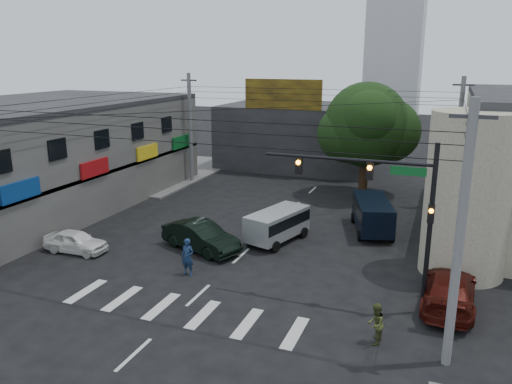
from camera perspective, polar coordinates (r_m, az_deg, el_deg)
The scene contains 18 objects.
ground at distance 25.52m, azimuth -3.46°, elevation -8.88°, with size 160.00×160.00×0.00m, color black.
sidewalk_far_left at distance 49.13m, azimuth -13.93°, elevation 2.51°, with size 16.00×16.00×0.15m, color #514F4C.
building_left at distance 39.48m, azimuth -24.19°, elevation 3.73°, with size 14.00×24.00×7.00m, color #4B4846.
corner_column at distance 25.98m, azimuth 23.07°, elevation -0.30°, with size 4.00×4.00×8.00m, color gray.
building_far at distance 49.70m, azimuth 4.79°, elevation 6.48°, with size 14.00×10.00×6.00m, color #232326.
billboard at distance 44.58m, azimuth 3.09°, elevation 11.09°, with size 7.00×0.30×2.60m, color olive.
street_tree at distance 38.92m, azimuth 12.48°, elevation 7.50°, with size 6.40×6.40×8.70m.
traffic_gantry at distance 21.00m, azimuth 14.94°, elevation -0.66°, with size 7.10×0.35×7.20m.
utility_pole_near_right at distance 17.64m, azimuth 22.23°, elevation -5.07°, with size 0.32×0.32×9.20m, color #59595B.
utility_pole_far_left at distance 42.75m, azimuth -7.51°, elevation 7.18°, with size 0.32×0.32×9.20m, color #59595B.
utility_pole_far_right at distance 37.62m, azimuth 22.01°, elevation 5.16°, with size 0.32×0.32×9.20m, color #59595B.
dark_sedan at distance 27.86m, azimuth -6.35°, elevation -5.08°, with size 5.13×3.25×1.60m, color black.
white_compact at distance 29.24m, azimuth -19.92°, elevation -5.32°, with size 3.65×1.59×1.23m, color white.
maroon_sedan at distance 23.25m, azimuth 21.21°, elevation -10.37°, with size 2.26×5.28×1.52m, color #400E09.
silver_minivan at distance 28.97m, azimuth 2.45°, elevation -3.94°, with size 2.92×4.61×1.84m, color #9B9EA2, non-canonical shape.
navy_van at distance 31.38m, azimuth 13.15°, elevation -2.67°, with size 3.25×5.35×2.01m, color black, non-canonical shape.
traffic_officer at distance 24.81m, azimuth -7.82°, elevation -7.38°, with size 0.70×0.48×1.86m, color #142748.
pedestrian_olive at distance 19.63m, azimuth 13.51°, elevation -14.45°, with size 0.64×0.80×1.60m, color #3F4720.
Camera 1 is at (9.82, -21.18, 10.31)m, focal length 35.00 mm.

